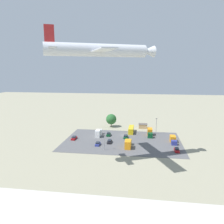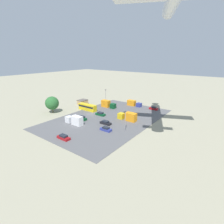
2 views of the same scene
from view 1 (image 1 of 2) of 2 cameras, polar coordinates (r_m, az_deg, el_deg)
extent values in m
plane|color=gray|center=(115.15, 3.16, -6.07)|extent=(400.00, 400.00, 0.00)
cube|color=#565659|center=(105.73, 2.70, -7.61)|extent=(55.46, 35.95, 0.08)
cube|color=tan|center=(129.51, 8.08, -3.67)|extent=(4.89, 3.94, 2.43)
cube|color=#59514C|center=(129.20, 8.09, -3.12)|extent=(5.13, 4.18, 0.12)
cube|color=gold|center=(119.79, 5.01, -4.62)|extent=(2.56, 10.02, 3.02)
cube|color=black|center=(119.65, 5.01, -4.37)|extent=(2.60, 9.62, 0.85)
cube|color=#0C4723|center=(110.50, 3.59, -6.53)|extent=(1.88, 4.67, 0.87)
cube|color=#1E232D|center=(110.27, 3.60, -6.16)|extent=(1.58, 2.62, 0.64)
cube|color=#0C4723|center=(113.76, -0.91, -5.97)|extent=(1.80, 4.16, 0.96)
cube|color=#1E232D|center=(113.52, -0.91, -5.57)|extent=(1.51, 2.33, 0.70)
cube|color=maroon|center=(109.86, -9.88, -6.80)|extent=(1.87, 4.77, 0.82)
cube|color=#1E232D|center=(109.65, -9.90, -6.44)|extent=(1.57, 2.67, 0.60)
cube|color=maroon|center=(96.70, 16.56, -9.58)|extent=(1.84, 4.35, 0.90)
cube|color=#1E232D|center=(96.44, 16.58, -9.14)|extent=(1.55, 2.44, 0.66)
cube|color=navy|center=(100.27, -3.75, -8.40)|extent=(1.83, 4.30, 0.84)
cube|color=#1E232D|center=(100.03, -3.76, -8.01)|extent=(1.54, 2.41, 0.61)
cube|color=black|center=(103.18, -0.66, -7.81)|extent=(1.81, 4.67, 0.83)
cube|color=#1E232D|center=(102.95, -0.67, -7.43)|extent=(1.52, 2.61, 0.61)
cube|color=silver|center=(116.36, -3.21, -5.21)|extent=(2.31, 2.50, 2.49)
cube|color=white|center=(111.77, -3.68, -5.61)|extent=(2.31, 4.45, 3.55)
cube|color=gold|center=(100.70, 4.35, -7.84)|extent=(2.58, 2.50, 2.43)
cube|color=orange|center=(96.08, 4.17, -8.45)|extent=(2.58, 4.44, 3.47)
cube|color=#0C4723|center=(111.92, 9.92, -6.02)|extent=(2.45, 2.48, 2.49)
cube|color=orange|center=(116.26, 9.85, -5.10)|extent=(2.45, 4.42, 3.56)
cube|color=navy|center=(104.20, 15.90, -7.72)|extent=(2.46, 2.39, 2.00)
cube|color=orange|center=(108.33, 15.59, -6.74)|extent=(2.46, 4.25, 2.85)
cylinder|color=brown|center=(131.24, -0.20, -3.39)|extent=(0.36, 0.36, 2.33)
sphere|color=#28602D|center=(130.41, -0.20, -1.89)|extent=(6.24, 6.24, 6.24)
cylinder|color=gray|center=(93.37, -2.02, -7.80)|extent=(0.20, 0.20, 7.21)
cube|color=#4C4C51|center=(92.22, -2.04, -5.57)|extent=(0.90, 0.28, 0.20)
cylinder|color=gray|center=(118.44, 11.47, -3.70)|extent=(0.20, 0.20, 8.15)
cube|color=#4C4C51|center=(117.45, 11.55, -1.70)|extent=(0.90, 0.28, 0.20)
cylinder|color=silver|center=(75.44, -3.90, 15.85)|extent=(33.02, 18.17, 4.23)
cone|color=silver|center=(81.56, 9.33, 15.37)|extent=(5.91, 5.60, 4.02)
cube|color=silver|center=(75.38, -3.89, 15.37)|extent=(17.27, 30.13, 0.36)
cube|color=silver|center=(73.60, -15.37, 15.78)|extent=(6.77, 11.00, 0.24)
cube|color=#B22323|center=(74.09, -16.11, 19.08)|extent=(2.93, 1.54, 5.50)
camera|label=2|loc=(85.90, -40.72, 3.06)|focal=28.00mm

